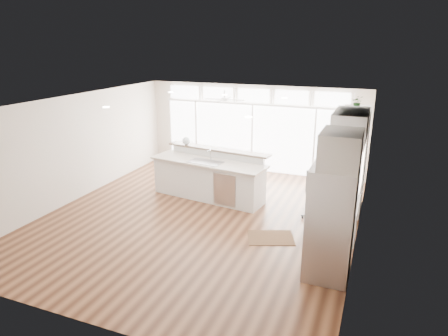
% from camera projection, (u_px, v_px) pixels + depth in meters
% --- Properties ---
extents(floor, '(7.00, 8.00, 0.02)m').
position_uv_depth(floor, '(200.00, 217.00, 9.43)').
color(floor, '#452515').
rests_on(floor, ground).
extents(ceiling, '(7.00, 8.00, 0.02)m').
position_uv_depth(ceiling, '(198.00, 103.00, 8.61)').
color(ceiling, white).
rests_on(ceiling, wall_back).
extents(wall_back, '(7.00, 0.04, 2.70)m').
position_uv_depth(wall_back, '(253.00, 128.00, 12.56)').
color(wall_back, beige).
rests_on(wall_back, floor).
extents(wall_front, '(7.00, 0.04, 2.70)m').
position_uv_depth(wall_front, '(76.00, 241.00, 5.48)').
color(wall_front, beige).
rests_on(wall_front, floor).
extents(wall_left, '(0.04, 8.00, 2.70)m').
position_uv_depth(wall_left, '(76.00, 148.00, 10.25)').
color(wall_left, beige).
rests_on(wall_left, floor).
extents(wall_right, '(0.04, 8.00, 2.70)m').
position_uv_depth(wall_right, '(362.00, 182.00, 7.78)').
color(wall_right, beige).
rests_on(wall_right, floor).
extents(glass_wall, '(5.80, 0.06, 2.08)m').
position_uv_depth(glass_wall, '(252.00, 138.00, 12.60)').
color(glass_wall, white).
rests_on(glass_wall, wall_back).
extents(transom_row, '(5.90, 0.06, 0.40)m').
position_uv_depth(transom_row, '(253.00, 96.00, 12.19)').
color(transom_row, white).
rests_on(transom_row, wall_back).
extents(desk_window, '(0.04, 0.85, 0.85)m').
position_uv_depth(desk_window, '(362.00, 167.00, 8.00)').
color(desk_window, white).
rests_on(desk_window, wall_right).
extents(ceiling_fan, '(1.16, 1.16, 0.32)m').
position_uv_depth(ceiling_fan, '(224.00, 96.00, 11.33)').
color(ceiling_fan, white).
rests_on(ceiling_fan, ceiling).
extents(recessed_lights, '(3.40, 3.00, 0.02)m').
position_uv_depth(recessed_lights, '(202.00, 102.00, 8.79)').
color(recessed_lights, white).
rests_on(recessed_lights, ceiling).
extents(oven_cabinet, '(0.64, 1.20, 2.50)m').
position_uv_depth(oven_cabinet, '(352.00, 160.00, 9.52)').
color(oven_cabinet, white).
rests_on(oven_cabinet, floor).
extents(desk_nook, '(0.72, 1.30, 0.76)m').
position_uv_depth(desk_nook, '(340.00, 218.00, 8.47)').
color(desk_nook, white).
rests_on(desk_nook, floor).
extents(upper_cabinets, '(0.64, 1.30, 0.64)m').
position_uv_depth(upper_cabinets, '(350.00, 127.00, 7.86)').
color(upper_cabinets, white).
rests_on(upper_cabinets, wall_right).
extents(refrigerator, '(0.76, 0.90, 2.00)m').
position_uv_depth(refrigerator, '(331.00, 222.00, 6.83)').
color(refrigerator, '#ADACB0').
rests_on(refrigerator, floor).
extents(fridge_cabinet, '(0.64, 0.90, 0.60)m').
position_uv_depth(fridge_cabinet, '(341.00, 149.00, 6.42)').
color(fridge_cabinet, white).
rests_on(fridge_cabinet, wall_right).
extents(framed_photos, '(0.06, 0.22, 0.80)m').
position_uv_depth(framed_photos, '(363.00, 166.00, 8.60)').
color(framed_photos, black).
rests_on(framed_photos, wall_right).
extents(kitchen_island, '(3.24, 1.58, 1.23)m').
position_uv_depth(kitchen_island, '(208.00, 175.00, 10.43)').
color(kitchen_island, white).
rests_on(kitchen_island, floor).
extents(rug, '(1.14, 0.99, 0.01)m').
position_uv_depth(rug, '(271.00, 238.00, 8.42)').
color(rug, '#351E11').
rests_on(rug, floor).
extents(office_chair, '(0.73, 0.71, 1.11)m').
position_uv_depth(office_chair, '(317.00, 196.00, 9.18)').
color(office_chair, black).
rests_on(office_chair, floor).
extents(fishbowl, '(0.27, 0.27, 0.22)m').
position_uv_depth(fishbowl, '(186.00, 141.00, 10.98)').
color(fishbowl, silver).
rests_on(fishbowl, kitchen_island).
extents(monitor, '(0.08, 0.42, 0.35)m').
position_uv_depth(monitor, '(338.00, 193.00, 8.33)').
color(monitor, black).
rests_on(monitor, desk_nook).
extents(keyboard, '(0.16, 0.34, 0.02)m').
position_uv_depth(keyboard, '(329.00, 199.00, 8.44)').
color(keyboard, silver).
rests_on(keyboard, desk_nook).
extents(potted_plant, '(0.29, 0.32, 0.22)m').
position_uv_depth(potted_plant, '(357.00, 103.00, 9.11)').
color(potted_plant, '#265122').
rests_on(potted_plant, oven_cabinet).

